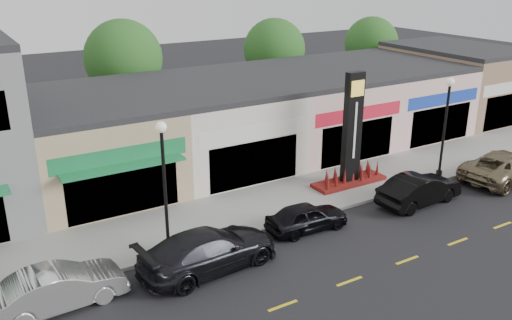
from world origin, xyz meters
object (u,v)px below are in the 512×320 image
object	(u,v)px
lamp_west_near	(164,174)
car_black_sedan	(307,217)
lamp_east_near	(446,118)
car_dark_sedan	(209,250)
pylon_sign	(351,146)
car_gold_suv	(504,166)
car_black_conv	(419,189)
car_white_van	(59,288)

from	to	relation	value
lamp_west_near	car_black_sedan	distance (m)	6.81
lamp_east_near	car_dark_sedan	world-z (taller)	lamp_east_near
pylon_sign	car_gold_suv	xyz separation A→B (m)	(7.84, -3.64, -1.48)
car_black_conv	lamp_west_near	bearing A→B (deg)	78.34
pylon_sign	car_white_van	size ratio (longest dim) A/B	1.32
car_white_van	car_black_sedan	size ratio (longest dim) A/B	1.20
car_black_sedan	pylon_sign	bearing A→B (deg)	-56.37
lamp_west_near	lamp_east_near	size ratio (longest dim) A/B	1.00
car_black_sedan	car_gold_suv	size ratio (longest dim) A/B	0.66
lamp_west_near	car_dark_sedan	xyz separation A→B (m)	(0.87, -1.99, -2.65)
lamp_east_near	pylon_sign	size ratio (longest dim) A/B	0.91
pylon_sign	car_black_conv	xyz separation A→B (m)	(1.48, -3.52, -1.51)
car_white_van	car_gold_suv	xyz separation A→B (m)	(23.48, -0.37, 0.05)
lamp_west_near	car_black_sedan	bearing A→B (deg)	-11.90
lamp_west_near	car_black_sedan	xyz separation A→B (m)	(6.06, -1.28, -2.83)
car_black_sedan	car_gold_suv	xyz separation A→B (m)	(12.79, -0.67, 0.15)
lamp_west_near	car_gold_suv	size ratio (longest dim) A/B	0.96
car_dark_sedan	car_black_conv	xyz separation A→B (m)	(11.61, 0.17, -0.06)
lamp_east_near	car_white_van	bearing A→B (deg)	-175.65
car_black_conv	car_white_van	bearing A→B (deg)	85.80
pylon_sign	car_dark_sedan	world-z (taller)	pylon_sign
car_dark_sedan	car_black_sedan	distance (m)	5.24
lamp_west_near	car_gold_suv	bearing A→B (deg)	-5.89
car_dark_sedan	car_black_sedan	xyz separation A→B (m)	(5.18, 0.72, -0.18)
pylon_sign	lamp_west_near	bearing A→B (deg)	-171.23
pylon_sign	lamp_east_near	bearing A→B (deg)	-18.75
car_black_sedan	car_black_conv	xyz separation A→B (m)	(6.42, -0.55, 0.12)
car_gold_suv	car_dark_sedan	bearing A→B (deg)	82.50
car_black_conv	car_gold_suv	size ratio (longest dim) A/B	0.81
lamp_east_near	car_black_sedan	xyz separation A→B (m)	(-9.94, -1.28, -2.83)
lamp_east_near	car_black_sedan	distance (m)	10.42
lamp_east_near	car_dark_sedan	distance (m)	15.49
car_white_van	car_dark_sedan	size ratio (longest dim) A/B	0.80
lamp_west_near	car_black_sedan	size ratio (longest dim) A/B	1.45
pylon_sign	car_dark_sedan	size ratio (longest dim) A/B	1.06
car_white_van	car_black_conv	world-z (taller)	car_black_conv
car_black_conv	car_black_sedan	bearing A→B (deg)	81.79
lamp_west_near	pylon_sign	bearing A→B (deg)	8.77
car_dark_sedan	pylon_sign	bearing A→B (deg)	-75.96
car_white_van	car_black_sedan	bearing A→B (deg)	-91.57
pylon_sign	car_gold_suv	size ratio (longest dim) A/B	1.05
car_dark_sedan	car_gold_suv	distance (m)	17.97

